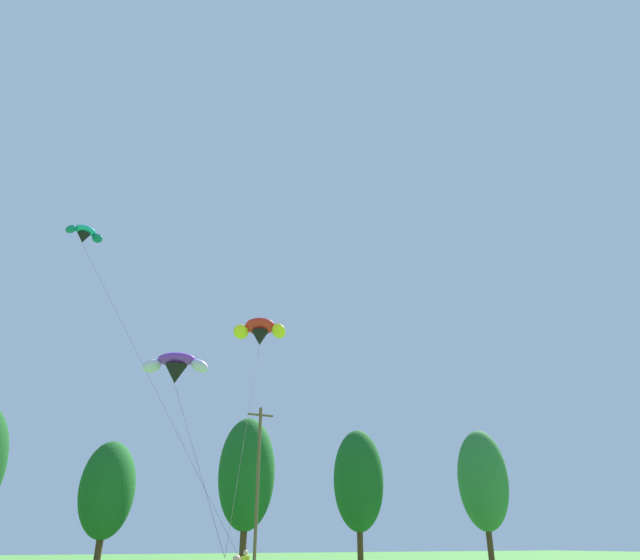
# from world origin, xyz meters

# --- Properties ---
(treeline_tree_d) EXTENTS (4.45, 4.45, 9.83)m
(treeline_tree_d) POSITION_xyz_m (-1.13, 54.88, 5.95)
(treeline_tree_d) COLOR #472D19
(treeline_tree_d) RESTS_ON ground_plane
(treeline_tree_e) EXTENTS (5.35, 5.35, 13.15)m
(treeline_tree_e) POSITION_xyz_m (11.53, 56.31, 7.96)
(treeline_tree_e) COLOR #472D19
(treeline_tree_e) RESTS_ON ground_plane
(treeline_tree_f) EXTENTS (5.44, 5.44, 13.49)m
(treeline_tree_f) POSITION_xyz_m (25.44, 58.81, 8.16)
(treeline_tree_f) COLOR #472D19
(treeline_tree_f) RESTS_ON ground_plane
(treeline_tree_g) EXTENTS (5.52, 5.52, 13.79)m
(treeline_tree_g) POSITION_xyz_m (38.91, 54.11, 8.35)
(treeline_tree_g) COLOR #472D19
(treeline_tree_g) RESTS_ON ground_plane
(utility_pole) EXTENTS (2.20, 0.26, 12.09)m
(utility_pole) POSITION_xyz_m (8.86, 46.48, 6.32)
(utility_pole) COLOR brown
(utility_pole) RESTS_ON ground_plane
(parafoil_kite_high_red_yellow) EXTENTS (9.78, 20.41, 14.75)m
(parafoil_kite_high_red_yellow) POSITION_xyz_m (5.11, 37.69, 15.37)
(parafoil_kite_high_red_yellow) COLOR red
(parafoil_kite_mid_teal) EXTENTS (9.82, 11.63, 20.34)m
(parafoil_kite_mid_teal) POSITION_xyz_m (-7.14, 39.58, 20.94)
(parafoil_kite_mid_teal) COLOR teal
(parafoil_kite_far_purple) EXTENTS (3.70, 15.34, 9.95)m
(parafoil_kite_far_purple) POSITION_xyz_m (-1.53, 32.83, 10.71)
(parafoil_kite_far_purple) COLOR purple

